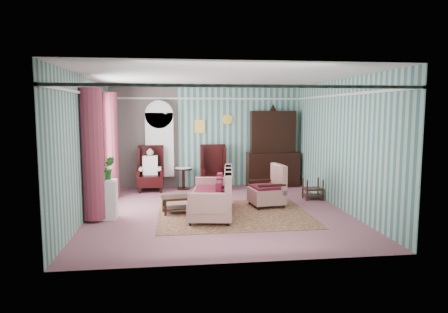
{
  "coord_description": "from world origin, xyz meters",
  "views": [
    {
      "loc": [
        -0.95,
        -8.53,
        2.21
      ],
      "look_at": [
        0.2,
        0.6,
        1.15
      ],
      "focal_mm": 32.0,
      "sensor_mm": 36.0,
      "label": 1
    }
  ],
  "objects": [
    {
      "name": "floral_armchair",
      "position": [
        1.15,
        0.32,
        0.45
      ],
      "size": [
        0.97,
        0.91,
        0.91
      ],
      "primitive_type": "cube",
      "rotation": [
        0.0,
        0.0,
        1.71
      ],
      "color": "beige",
      "rests_on": "floor"
    },
    {
      "name": "floor",
      "position": [
        0.0,
        0.0,
        0.0
      ],
      "size": [
        6.0,
        6.0,
        0.0
      ],
      "primitive_type": "plane",
      "color": "#995962",
      "rests_on": "ground"
    },
    {
      "name": "potted_plant_c",
      "position": [
        -2.43,
        -0.27,
        0.99
      ],
      "size": [
        0.24,
        0.24,
        0.38
      ],
      "primitive_type": "imported",
      "rotation": [
        0.0,
        0.0,
        -0.14
      ],
      "color": "#1F4A17",
      "rests_on": "plant_stand"
    },
    {
      "name": "potted_plant_a",
      "position": [
        -2.41,
        -0.35,
        1.0
      ],
      "size": [
        0.4,
        0.36,
        0.41
      ],
      "primitive_type": "imported",
      "rotation": [
        0.0,
        0.0,
        0.11
      ],
      "color": "#24581B",
      "rests_on": "plant_stand"
    },
    {
      "name": "rug",
      "position": [
        0.3,
        -0.3,
        0.01
      ],
      "size": [
        3.2,
        2.6,
        0.01
      ],
      "primitive_type": "cube",
      "color": "#461F17",
      "rests_on": "floor"
    },
    {
      "name": "nest_table",
      "position": [
        2.47,
        0.9,
        0.27
      ],
      "size": [
        0.45,
        0.38,
        0.54
      ],
      "primitive_type": "cube",
      "color": "black",
      "rests_on": "floor"
    },
    {
      "name": "room_shell",
      "position": [
        -0.62,
        0.18,
        2.01
      ],
      "size": [
        5.53,
        6.02,
        2.91
      ],
      "color": "#3C6E6A",
      "rests_on": "ground"
    },
    {
      "name": "potted_plant_b",
      "position": [
        -2.3,
        -0.17,
        1.04
      ],
      "size": [
        0.3,
        0.27,
        0.47
      ],
      "primitive_type": "imported",
      "rotation": [
        0.0,
        0.0,
        0.26
      ],
      "color": "#184E1B",
      "rests_on": "plant_stand"
    },
    {
      "name": "bookcase",
      "position": [
        -1.35,
        2.84,
        1.12
      ],
      "size": [
        0.8,
        0.28,
        2.24
      ],
      "primitive_type": "cube",
      "color": "silver",
      "rests_on": "floor"
    },
    {
      "name": "wingback_left",
      "position": [
        -1.6,
        2.45,
        0.62
      ],
      "size": [
        0.76,
        0.8,
        1.25
      ],
      "primitive_type": "cube",
      "color": "black",
      "rests_on": "floor"
    },
    {
      "name": "round_side_table",
      "position": [
        -0.7,
        2.6,
        0.3
      ],
      "size": [
        0.5,
        0.5,
        0.6
      ],
      "primitive_type": "cylinder",
      "color": "black",
      "rests_on": "floor"
    },
    {
      "name": "coffee_table",
      "position": [
        -0.75,
        -0.02,
        0.18
      ],
      "size": [
        1.02,
        0.59,
        0.37
      ],
      "primitive_type": "cube",
      "rotation": [
        0.0,
        0.0,
        0.14
      ],
      "color": "black",
      "rests_on": "floor"
    },
    {
      "name": "dresser_hutch",
      "position": [
        1.9,
        2.72,
        1.18
      ],
      "size": [
        1.5,
        0.56,
        2.36
      ],
      "primitive_type": "cube",
      "color": "black",
      "rests_on": "floor"
    },
    {
      "name": "wingback_right",
      "position": [
        0.15,
        2.45,
        0.62
      ],
      "size": [
        0.76,
        0.8,
        1.25
      ],
      "primitive_type": "cube",
      "color": "black",
      "rests_on": "floor"
    },
    {
      "name": "seated_woman",
      "position": [
        -1.6,
        2.45,
        0.59
      ],
      "size": [
        0.44,
        0.4,
        1.18
      ],
      "primitive_type": null,
      "color": "silver",
      "rests_on": "floor"
    },
    {
      "name": "plant_stand",
      "position": [
        -2.4,
        -0.3,
        0.4
      ],
      "size": [
        0.55,
        0.35,
        0.8
      ],
      "primitive_type": "cube",
      "color": "white",
      "rests_on": "floor"
    },
    {
      "name": "sofa",
      "position": [
        -0.18,
        -0.24,
        0.55
      ],
      "size": [
        1.23,
        2.07,
        1.1
      ],
      "primitive_type": "cube",
      "rotation": [
        0.0,
        0.0,
        1.43
      ],
      "color": "beige",
      "rests_on": "floor"
    }
  ]
}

